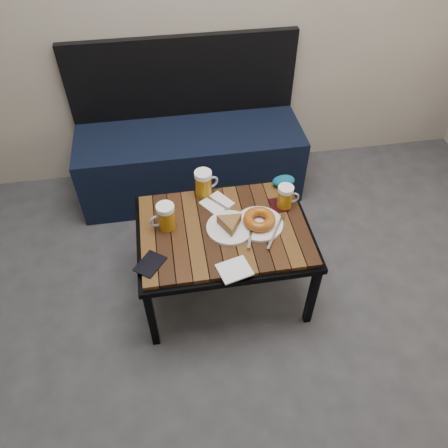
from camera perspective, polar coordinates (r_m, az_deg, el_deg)
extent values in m
cube|color=black|center=(2.88, -4.33, 8.08)|extent=(1.40, 0.50, 0.45)
cube|color=black|center=(2.82, -5.43, 18.58)|extent=(1.40, 0.05, 0.50)
cube|color=black|center=(2.12, -9.43, -12.15)|extent=(0.04, 0.03, 0.42)
cube|color=black|center=(2.20, 11.41, -9.26)|extent=(0.04, 0.03, 0.42)
cube|color=black|center=(2.47, -10.05, -1.11)|extent=(0.04, 0.04, 0.42)
cube|color=black|center=(2.54, 7.68, 0.98)|extent=(0.04, 0.04, 0.42)
cube|color=black|center=(2.12, 0.00, -1.22)|extent=(0.84, 0.62, 0.03)
cube|color=#3C230D|center=(2.10, 0.00, -0.74)|extent=(0.80, 0.58, 0.02)
cylinder|color=#9C690C|center=(2.08, -7.53, 0.74)|extent=(0.10, 0.10, 0.11)
cylinder|color=white|center=(2.03, -7.71, 2.10)|extent=(0.08, 0.08, 0.03)
torus|color=#8C999E|center=(2.07, -8.78, 0.39)|extent=(0.07, 0.03, 0.07)
cylinder|color=#9C690C|center=(2.23, -2.70, 5.09)|extent=(0.11, 0.11, 0.12)
cylinder|color=white|center=(2.19, -2.76, 6.49)|extent=(0.09, 0.09, 0.03)
torus|color=#8C999E|center=(2.25, -1.58, 5.50)|extent=(0.07, 0.04, 0.07)
cylinder|color=#9C690C|center=(2.19, 7.93, 3.32)|extent=(0.08, 0.08, 0.10)
cylinder|color=white|center=(2.14, 8.09, 4.54)|extent=(0.08, 0.08, 0.02)
torus|color=#8C999E|center=(2.20, 9.02, 3.42)|extent=(0.06, 0.01, 0.06)
cylinder|color=white|center=(2.08, 0.78, -0.49)|extent=(0.23, 0.23, 0.02)
cylinder|color=white|center=(2.11, 4.59, 0.02)|extent=(0.23, 0.23, 0.02)
torus|color=#81360B|center=(2.08, 4.65, 0.63)|extent=(0.15, 0.15, 0.05)
cube|color=#A5A8AD|center=(2.07, 6.80, -0.89)|extent=(0.14, 0.21, 0.00)
cube|color=#A5A8AD|center=(2.04, 3.50, -1.29)|extent=(0.07, 0.17, 0.00)
cube|color=white|center=(2.21, -0.94, 2.71)|extent=(0.18, 0.18, 0.01)
cube|color=#A5A8AD|center=(2.20, -0.94, 2.83)|extent=(0.12, 0.14, 0.00)
cube|color=white|center=(1.92, 1.37, -6.00)|extent=(0.16, 0.15, 0.01)
cube|color=black|center=(1.97, -9.63, -5.17)|extent=(0.16, 0.16, 0.01)
cube|color=black|center=(2.22, 7.14, 2.47)|extent=(0.08, 0.11, 0.01)
ellipsoid|color=#054C85|center=(2.32, 7.78, 5.58)|extent=(0.13, 0.09, 0.05)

